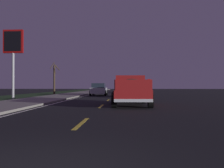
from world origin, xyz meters
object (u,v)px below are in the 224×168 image
(pickup_truck, at_px, (130,89))
(sedan_black, at_px, (128,90))
(sedan_blue, at_px, (127,88))
(gas_price_sign, at_px, (13,47))
(sedan_silver, at_px, (99,89))
(bare_tree_far, at_px, (54,78))

(pickup_truck, xyz_separation_m, sedan_black, (11.33, -0.04, -0.20))
(sedan_blue, xyz_separation_m, gas_price_sign, (-22.43, 10.94, 4.09))
(pickup_truck, relative_size, gas_price_sign, 0.84)
(pickup_truck, height_order, sedan_silver, pickup_truck)
(sedan_blue, relative_size, gas_price_sign, 0.68)
(sedan_blue, xyz_separation_m, bare_tree_far, (-9.67, 10.77, 1.54))
(sedan_blue, bearing_deg, sedan_black, 179.87)
(sedan_silver, height_order, bare_tree_far, bare_tree_far)
(sedan_black, relative_size, bare_tree_far, 0.94)
(sedan_black, height_order, bare_tree_far, bare_tree_far)
(sedan_black, bearing_deg, gas_price_sign, 111.57)
(sedan_black, bearing_deg, pickup_truck, 179.81)
(sedan_silver, bearing_deg, gas_price_sign, 138.58)
(gas_price_sign, height_order, bare_tree_far, gas_price_sign)
(pickup_truck, relative_size, sedan_silver, 1.24)
(bare_tree_far, bearing_deg, pickup_truck, -151.62)
(sedan_black, xyz_separation_m, bare_tree_far, (8.45, 10.73, 1.54))
(pickup_truck, xyz_separation_m, gas_price_sign, (7.02, 10.86, 3.89))
(sedan_blue, relative_size, sedan_silver, 1.01)
(sedan_silver, relative_size, gas_price_sign, 0.68)
(sedan_silver, relative_size, bare_tree_far, 0.93)
(sedan_blue, bearing_deg, sedan_silver, 165.47)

